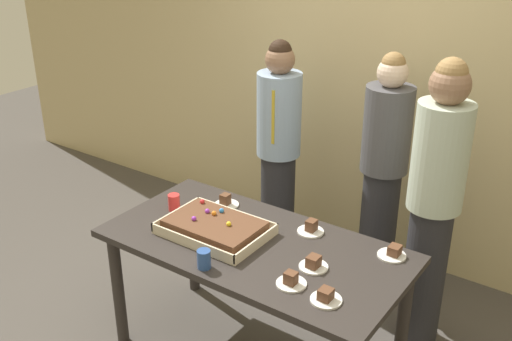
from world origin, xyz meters
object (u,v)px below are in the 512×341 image
Objects in this scene: plated_slice_far_left at (313,264)px; person_striped_tie_right at (434,203)px; person_serving_front at (383,171)px; person_green_shirt_behind at (278,149)px; plated_slice_near_left at (393,253)px; party_table at (254,259)px; plated_slice_near_right at (226,202)px; drink_cup_nearest at (174,202)px; sheet_cake at (215,227)px; plated_slice_center_front at (291,281)px; drink_cup_middle at (204,259)px; plated_slice_far_right at (326,297)px; plated_slice_center_back at (311,229)px.

person_striped_tie_right reaches higher than plated_slice_far_left.
person_serving_front is 0.78m from person_green_shirt_behind.
person_striped_tie_right is at bearing 83.61° from plated_slice_near_left.
party_table is at bearing 10.19° from person_serving_front.
plated_slice_near_left is 1.06m from plated_slice_near_right.
person_serving_front is at bearing 51.89° from drink_cup_nearest.
sheet_cake is 0.38m from drink_cup_nearest.
plated_slice_center_front is 1.02m from person_striped_tie_right.
person_serving_front is at bearing 78.06° from drink_cup_middle.
plated_slice_center_front is at bearing -119.79° from plated_slice_near_left.
plated_slice_near_right is at bearing -177.36° from plated_slice_near_left.
person_striped_tie_right is (0.35, 0.95, 0.13)m from plated_slice_center_front.
plated_slice_near_right is 1.00× the size of plated_slice_center_front.
sheet_cake is 0.35× the size of person_serving_front.
drink_cup_middle is at bearing 14.73° from person_striped_tie_right.
plated_slice_far_left is at bearing -20.13° from plated_slice_near_right.
person_green_shirt_behind reaches higher than drink_cup_nearest.
drink_cup_middle is (-0.64, -0.11, 0.03)m from plated_slice_far_right.
drink_cup_middle reaches higher than plated_slice_center_front.
plated_slice_far_right is at bearing -26.93° from plated_slice_near_right.
sheet_cake is 0.54m from plated_slice_center_back.
sheet_cake is 0.34m from plated_slice_near_right.
person_green_shirt_behind is at bearing -62.12° from person_serving_front.
plated_slice_far_left is at bearing 1.46° from sheet_cake.
plated_slice_far_left is 0.27m from plated_slice_far_right.
plated_slice_center_back is 0.85m from person_serving_front.
person_striped_tie_right is at bearing 66.43° from plated_slice_far_left.
person_green_shirt_behind is at bearing 85.34° from drink_cup_nearest.
drink_cup_nearest is (-1.28, -0.27, 0.03)m from plated_slice_near_left.
plated_slice_near_right is 1.00× the size of plated_slice_center_back.
plated_slice_far_right is at bearing 35.84° from person_serving_front.
sheet_cake is 1.23m from person_striped_tie_right.
plated_slice_center_front is at bearing 16.09° from drink_cup_middle.
plated_slice_near_right is (-1.06, -0.05, 0.00)m from plated_slice_near_left.
plated_slice_near_right is 1.50× the size of drink_cup_nearest.
party_table is 0.28m from sheet_cake.
drink_cup_middle reaches higher than plated_slice_near_left.
plated_slice_near_left is at bearing 79.44° from plated_slice_far_right.
plated_slice_center_front is 1.35m from person_serving_front.
plated_slice_far_left is at bearing 34.82° from drink_cup_middle.
person_serving_front reaches higher than person_green_shirt_behind.
plated_slice_near_right is 0.68m from drink_cup_middle.
person_serving_front is (-0.33, 1.35, 0.05)m from plated_slice_far_right.
party_table is 0.36m from plated_slice_center_back.
drink_cup_middle is at bearing 3.38° from person_green_shirt_behind.
plated_slice_center_front is 1.50× the size of drink_cup_middle.
sheet_cake reaches higher than plated_slice_near_right.
plated_slice_near_right reaches higher than plated_slice_far_right.
plated_slice_center_front is at bearing 175.78° from plated_slice_far_right.
person_serving_front is (0.63, 0.87, 0.05)m from plated_slice_near_right.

